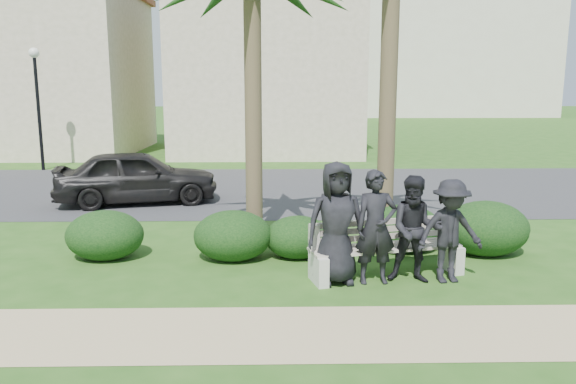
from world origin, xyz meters
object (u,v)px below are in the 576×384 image
Objects in this scene: park_bench at (387,252)px; man_c at (415,230)px; man_d at (450,231)px; man_a at (336,223)px; street_lamp at (37,87)px; man_b at (376,227)px; car_a at (137,177)px.

man_c reaches higher than park_bench.
man_a is at bearing 171.37° from man_d.
park_bench is (10.15, -11.72, -2.56)m from street_lamp.
park_bench is 1.02m from man_d.
street_lamp reaches higher than park_bench.
man_a is at bearing -174.43° from park_bench.
man_b reaches higher than man_c.
street_lamp reaches higher than man_d.
car_a reaches higher than park_bench.
man_a reaches higher than man_b.
park_bench is at bearing 152.20° from man_c.
car_a is (-5.30, 5.78, 0.30)m from park_bench.
man_c is at bearing -51.66° from park_bench.
man_c is at bearing -9.10° from man_a.
man_b is (0.60, -0.02, -0.06)m from man_a.
man_b reaches higher than park_bench.
street_lamp is 2.47× the size of man_b.
man_d is at bearing -147.14° from car_a.
man_a is 1.13× the size of man_c.
man_b is 1.13m from man_d.
man_c is (1.20, 0.01, -0.11)m from man_a.
man_b is at bearing 172.35° from man_d.
street_lamp is 15.73m from man_b.
street_lamp is at bearing 26.44° from car_a.
man_b is 0.61m from man_c.
street_lamp is 2.30× the size of man_a.
car_a is (-4.47, 6.07, -0.25)m from man_a.
man_d is at bearing -31.94° from park_bench.
man_a is at bearing 172.55° from man_b.
man_d is (1.13, 0.02, -0.07)m from man_b.
man_c is (0.37, -0.28, 0.44)m from park_bench.
man_c is at bearing 170.44° from man_d.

